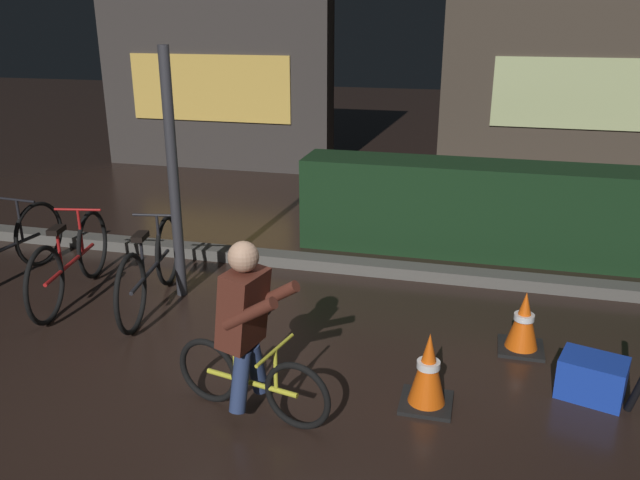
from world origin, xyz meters
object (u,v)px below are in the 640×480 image
Objects in this scene: parked_bike_left_mid at (70,262)px; cyclist at (248,329)px; street_post at (173,177)px; traffic_cone_near at (428,371)px; traffic_cone_far at (524,323)px; blue_crate at (592,378)px; parked_bike_leftmost at (1,249)px; parked_bike_center_left at (151,269)px.

cyclist is at bearing -131.36° from parked_bike_left_mid.
street_post is 1.30m from parked_bike_left_mid.
parked_bike_left_mid is at bearing 164.31° from traffic_cone_near.
street_post is 1.87× the size of cyclist.
cyclist is (1.33, -1.67, -0.54)m from street_post.
traffic_cone_far is 0.74m from blue_crate.
parked_bike_leftmost is 1.40× the size of cyclist.
blue_crate is (0.45, -0.58, -0.09)m from traffic_cone_far.
street_post reaches higher than cyclist.
parked_bike_center_left reaches higher than parked_bike_leftmost.
traffic_cone_far is 1.16× the size of blue_crate.
parked_bike_leftmost reaches higher than blue_crate.
parked_bike_left_mid is 4.62m from blue_crate.
cyclist is at bearing -143.30° from parked_bike_center_left.
traffic_cone_near is at bearing -121.14° from parked_bike_center_left.
blue_crate is at bearing 30.78° from cyclist.
cyclist reaches higher than parked_bike_center_left.
traffic_cone_near is (3.46, -0.97, -0.10)m from parked_bike_left_mid.
parked_bike_center_left is at bearing 179.59° from traffic_cone_far.
parked_bike_left_mid is 1.00× the size of parked_bike_center_left.
parked_bike_center_left reaches higher than blue_crate.
parked_bike_left_mid is at bearing -179.92° from traffic_cone_far.
parked_bike_leftmost is at bearing 178.36° from traffic_cone_far.
traffic_cone_far is (3.31, -0.02, -0.12)m from parked_bike_center_left.
traffic_cone_near is at bearing -116.72° from parked_bike_left_mid.
parked_bike_center_left is at bearing -98.97° from parked_bike_left_mid.
cyclist is (-1.16, -0.37, 0.36)m from traffic_cone_near.
traffic_cone_near reaches higher than blue_crate.
blue_crate is 0.35× the size of cyclist.
parked_bike_center_left is 3.93× the size of blue_crate.
street_post is 3.31m from traffic_cone_far.
blue_crate is at bearing 19.64° from traffic_cone_near.
parked_bike_center_left is 2.04m from cyclist.
traffic_cone_near is at bearing -27.54° from street_post.
cyclist is (-1.83, -1.35, 0.38)m from traffic_cone_far.
parked_bike_leftmost is 0.91m from parked_bike_left_mid.
traffic_cone_far is at bearing 128.02° from blue_crate.
parked_bike_left_mid reaches higher than parked_bike_center_left.
traffic_cone_near is (2.64, -1.00, -0.10)m from parked_bike_center_left.
cyclist reaches higher than blue_crate.
parked_bike_leftmost is at bearing 172.49° from blue_crate.
parked_bike_left_mid is at bearing 161.70° from cyclist.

